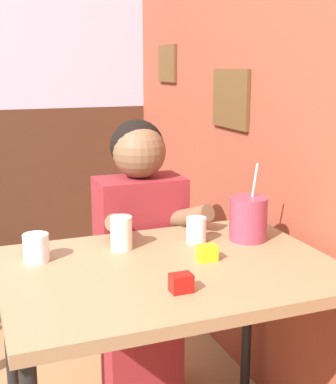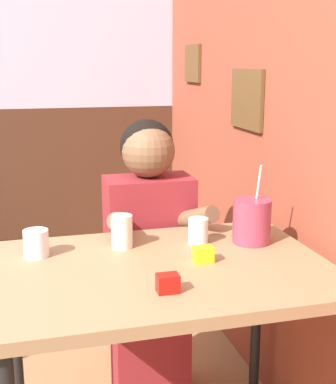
# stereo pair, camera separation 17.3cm
# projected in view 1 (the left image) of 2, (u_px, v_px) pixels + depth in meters

# --- Properties ---
(brick_wall_right) EXTENTS (0.08, 4.30, 2.70)m
(brick_wall_right) POSITION_uv_depth(u_px,v_px,m) (231.00, 67.00, 2.38)
(brick_wall_right) COLOR brown
(brick_wall_right) RESTS_ON ground_plane
(main_table) EXTENTS (1.01, 0.73, 0.77)m
(main_table) POSITION_uv_depth(u_px,v_px,m) (170.00, 288.00, 1.65)
(main_table) COLOR #93704C
(main_table) RESTS_ON ground_plane
(person_seated) EXTENTS (0.42, 0.41, 1.16)m
(person_seated) POSITION_uv_depth(u_px,v_px,m) (141.00, 256.00, 2.14)
(person_seated) COLOR maroon
(person_seated) RESTS_ON ground_plane
(cocktail_pitcher) EXTENTS (0.13, 0.13, 0.27)m
(cocktail_pitcher) POSITION_uv_depth(u_px,v_px,m) (248.00, 219.00, 1.85)
(cocktail_pitcher) COLOR #99384C
(cocktail_pitcher) RESTS_ON main_table
(glass_near_pitcher) EXTENTS (0.08, 0.08, 0.09)m
(glass_near_pitcher) POSITION_uv_depth(u_px,v_px,m) (36.00, 248.00, 1.66)
(glass_near_pitcher) COLOR silver
(glass_near_pitcher) RESTS_ON main_table
(glass_center) EXTENTS (0.07, 0.07, 0.09)m
(glass_center) POSITION_uv_depth(u_px,v_px,m) (196.00, 230.00, 1.83)
(glass_center) COLOR silver
(glass_center) RESTS_ON main_table
(glass_far_side) EXTENTS (0.07, 0.07, 0.11)m
(glass_far_side) POSITION_uv_depth(u_px,v_px,m) (121.00, 233.00, 1.76)
(glass_far_side) COLOR silver
(glass_far_side) RESTS_ON main_table
(condiment_ketchup) EXTENTS (0.06, 0.04, 0.05)m
(condiment_ketchup) POSITION_uv_depth(u_px,v_px,m) (181.00, 283.00, 1.44)
(condiment_ketchup) COLOR #B7140F
(condiment_ketchup) RESTS_ON main_table
(condiment_mustard) EXTENTS (0.06, 0.04, 0.05)m
(condiment_mustard) POSITION_uv_depth(u_px,v_px,m) (207.00, 253.00, 1.66)
(condiment_mustard) COLOR yellow
(condiment_mustard) RESTS_ON main_table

